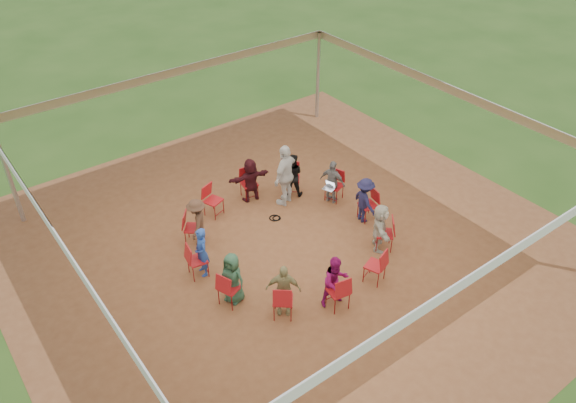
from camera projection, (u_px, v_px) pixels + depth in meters
ground at (288, 245)px, 14.03m from camera, size 80.00×80.00×0.00m
dirt_patch at (288, 245)px, 14.03m from camera, size 13.00×13.00×0.00m
tent at (288, 164)px, 12.65m from camera, size 10.33×10.33×3.00m
chair_0 at (334, 186)px, 15.38m from camera, size 0.56×0.55×0.90m
chair_1 at (292, 179)px, 15.68m from camera, size 0.60×0.61×0.90m
chair_2 at (249, 184)px, 15.47m from camera, size 0.49×0.50×0.90m
chair_3 at (213, 201)px, 14.80m from camera, size 0.55×0.56×0.90m
chair_4 at (193, 228)px, 13.86m from camera, size 0.61×0.60×0.90m
chair_5 at (197, 260)px, 12.89m from camera, size 0.50×0.49×0.90m
chair_6 at (230, 288)px, 12.16m from camera, size 0.56×0.55×0.90m
chair_7 at (283, 300)px, 11.86m from camera, size 0.60×0.61×0.90m
chair_8 at (338, 291)px, 12.07m from camera, size 0.49×0.50×0.90m
chair_9 at (375, 266)px, 12.74m from camera, size 0.55×0.56×0.90m
chair_10 at (384, 234)px, 13.68m from camera, size 0.61×0.60×0.90m
chair_11 at (368, 205)px, 14.65m from camera, size 0.50×0.49×0.90m
person_seated_0 at (333, 182)px, 15.18m from camera, size 0.62×0.83×1.28m
person_seated_1 at (292, 175)px, 15.47m from camera, size 0.71×0.67×1.28m
person_seated_2 at (251, 180)px, 15.27m from camera, size 1.24×0.63×1.28m
person_seated_3 at (197, 222)px, 13.74m from camera, size 0.84×0.90×1.28m
person_seated_4 at (202, 252)px, 12.83m from camera, size 0.38×0.51×1.28m
person_seated_5 at (233, 278)px, 12.13m from camera, size 0.54×0.71×1.28m
person_seated_6 at (283, 289)px, 11.85m from camera, size 0.82×0.77×1.28m
person_seated_7 at (336, 281)px, 12.05m from camera, size 0.67×0.45×1.28m
person_seated_8 at (380, 227)px, 13.57m from camera, size 1.09×1.19×1.28m
person_seated_9 at (365, 200)px, 14.49m from camera, size 0.54×0.88×1.28m
standing_person at (286, 175)px, 15.00m from camera, size 1.17×0.91×1.79m
cable_coil at (275, 218)px, 14.91m from camera, size 0.35×0.35×0.03m
laptop at (329, 186)px, 15.09m from camera, size 0.33×0.36×0.21m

